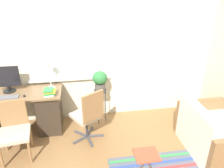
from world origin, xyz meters
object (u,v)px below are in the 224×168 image
book_stack (49,92)px  desk_chair_wooden (14,129)px  couch_loveseat (213,135)px  desk_lamp (49,69)px  folding_stool (146,157)px  plant_stand (100,95)px  monitor (7,79)px  keyboard (6,97)px  mouse (24,96)px  potted_plant (100,80)px  office_chair_swivel (89,115)px

book_stack → desk_chair_wooden: size_ratio=0.23×
book_stack → couch_loveseat: size_ratio=0.18×
desk_lamp → folding_stool: bearing=-48.2°
couch_loveseat → plant_stand: 2.00m
monitor → couch_loveseat: bearing=-18.5°
desk_lamp → keyboard: bearing=-158.9°
mouse → couch_loveseat: size_ratio=0.06×
desk_lamp → plant_stand: (0.86, -0.04, -0.56)m
plant_stand → monitor: bearing=179.5°
potted_plant → folding_stool: potted_plant is taller
monitor → folding_stool: (2.02, -1.45, -0.64)m
monitor → mouse: (0.29, -0.24, -0.21)m
desk_chair_wooden → plant_stand: size_ratio=1.28×
monitor → potted_plant: (1.56, -0.01, -0.11)m
desk_chair_wooden → book_stack: bearing=33.4°
office_chair_swivel → couch_loveseat: (1.92, -0.55, -0.22)m
monitor → office_chair_swivel: size_ratio=0.47×
folding_stool → office_chair_swivel: bearing=127.5°
desk_chair_wooden → folding_stool: 1.99m
keyboard → mouse: bearing=0.4°
monitor → potted_plant: monitor is taller
book_stack → desk_chair_wooden: bearing=-139.3°
potted_plant → desk_lamp: bearing=177.6°
office_chair_swivel → potted_plant: (0.25, 0.51, 0.38)m
desk_lamp → office_chair_swivel: desk_lamp is taller
plant_stand → potted_plant: (0.00, 0.00, 0.31)m
book_stack → desk_chair_wooden: 0.77m
book_stack → plant_stand: book_stack is taller
desk_chair_wooden → desk_lamp: bearing=47.0°
office_chair_swivel → potted_plant: bearing=-148.1°
desk_lamp → book_stack: desk_lamp is taller
monitor → potted_plant: bearing=-0.5°
plant_stand → office_chair_swivel: bearing=-116.1°
couch_loveseat → book_stack: bearing=71.9°
mouse → desk_lamp: bearing=32.9°
monitor → plant_stand: size_ratio=0.66×
mouse → couch_loveseat: 3.10m
keyboard → potted_plant: 1.57m
mouse → book_stack: 0.41m
monitor → keyboard: bearing=-87.3°
book_stack → desk_chair_wooden: (-0.51, -0.44, -0.37)m
keyboard → couch_loveseat: 3.36m
desk_chair_wooden → office_chair_swivel: size_ratio=0.92×
keyboard → office_chair_swivel: size_ratio=0.40×
mouse → desk_chair_wooden: bearing=-103.6°
mouse → book_stack: book_stack is taller
keyboard → plant_stand: keyboard is taller
book_stack → potted_plant: bearing=15.5°
folding_stool → book_stack: bearing=137.8°
keyboard → potted_plant: bearing=8.4°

